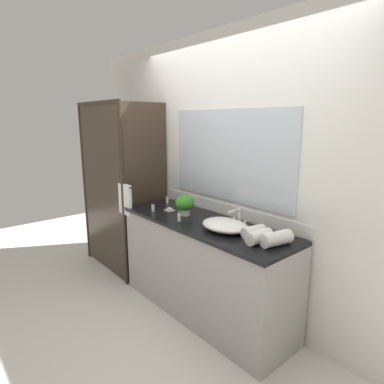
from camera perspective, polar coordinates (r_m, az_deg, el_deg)
ground_plane at (r=3.32m, az=1.80°, el=-20.24°), size 8.00×8.00×0.00m
wall_back_with_mirror at (r=3.07m, az=6.72°, el=3.24°), size 4.40×0.06×2.60m
vanity_cabinet at (r=3.10m, az=1.99°, el=-13.16°), size 1.80×0.58×0.90m
shower_enclosure at (r=3.82m, az=-13.25°, el=0.57°), size 1.20×0.59×2.00m
sink_basin at (r=2.71m, az=5.77°, el=-5.79°), size 0.42×0.32×0.09m
faucet at (r=2.83m, az=8.14°, el=-4.88°), size 0.17×0.16×0.16m
potted_plant at (r=3.10m, az=-1.24°, el=-2.08°), size 0.18×0.18×0.20m
soap_dish at (r=3.28m, az=-3.95°, el=-3.08°), size 0.10×0.07×0.04m
amenity_bottle_shampoo at (r=2.93m, az=-2.26°, el=-4.34°), size 0.03×0.03×0.09m
amenity_bottle_conditioner at (r=3.27m, az=-6.85°, el=-2.71°), size 0.03×0.03×0.08m
amenity_bottle_body_wash at (r=3.58m, az=-4.36°, el=-1.28°), size 0.03×0.03×0.09m
rolled_towel_near_edge at (r=2.46m, az=14.57°, el=-7.90°), size 0.16×0.26×0.11m
rolled_towel_middle at (r=2.48m, az=11.69°, el=-7.67°), size 0.12×0.22×0.10m
rolled_towel_far_edge at (r=2.59m, az=10.73°, el=-6.81°), size 0.12×0.20×0.09m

